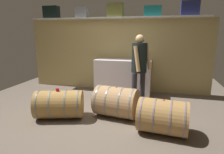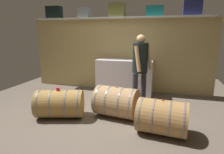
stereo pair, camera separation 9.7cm
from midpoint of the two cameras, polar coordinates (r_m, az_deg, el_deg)
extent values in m
cube|color=brown|center=(4.29, -4.55, -9.78)|extent=(6.39, 7.65, 0.02)
cube|color=tan|center=(5.60, 0.70, 6.44)|extent=(5.19, 0.10, 2.02)
cube|color=silver|center=(5.43, 0.35, 17.07)|extent=(4.78, 0.40, 0.03)
cube|color=black|center=(6.17, -17.91, 17.73)|extent=(0.44, 0.28, 0.34)
cube|color=gray|center=(5.74, -9.36, 18.27)|extent=(0.34, 0.32, 0.28)
cube|color=olive|center=(5.44, 0.49, 19.10)|extent=(0.42, 0.30, 0.35)
cube|color=#167477|center=(5.30, 11.33, 18.53)|extent=(0.45, 0.26, 0.26)
cube|color=navy|center=(5.33, 21.55, 18.36)|extent=(0.43, 0.22, 0.35)
cube|color=white|center=(5.30, 2.74, 0.13)|extent=(1.50, 0.56, 0.94)
cylinder|color=brown|center=(5.29, 8.01, 6.22)|extent=(0.08, 0.08, 0.20)
sphere|color=brown|center=(5.28, 8.05, 7.41)|extent=(0.07, 0.07, 0.07)
cylinder|color=brown|center=(5.28, 8.07, 7.90)|extent=(0.03, 0.03, 0.07)
cylinder|color=white|center=(5.01, 7.18, 4.77)|extent=(0.07, 0.07, 0.00)
cylinder|color=white|center=(5.01, 7.19, 5.24)|extent=(0.01, 0.01, 0.08)
sphere|color=white|center=(5.00, 7.22, 6.00)|extent=(0.07, 0.07, 0.07)
sphere|color=maroon|center=(5.00, 7.21, 5.87)|extent=(0.05, 0.05, 0.05)
cylinder|color=olive|center=(3.95, -16.01, -7.78)|extent=(1.02, 0.77, 0.54)
cylinder|color=slate|center=(4.06, -21.25, -7.62)|extent=(0.18, 0.54, 0.55)
cylinder|color=slate|center=(3.99, -18.04, -7.73)|extent=(0.18, 0.54, 0.55)
cylinder|color=slate|center=(3.92, -13.95, -7.83)|extent=(0.18, 0.54, 0.55)
cylinder|color=slate|center=(3.88, -10.53, -7.89)|extent=(0.18, 0.54, 0.55)
cylinder|color=#974550|center=(3.87, -16.27, -3.95)|extent=(0.04, 0.04, 0.01)
cylinder|color=#A88054|center=(3.86, 0.57, -7.35)|extent=(0.90, 0.71, 0.60)
cylinder|color=slate|center=(3.99, -4.07, -6.68)|extent=(0.12, 0.61, 0.61)
cylinder|color=slate|center=(3.91, -1.24, -7.09)|extent=(0.12, 0.61, 0.61)
cylinder|color=slate|center=(3.82, 2.42, -7.60)|extent=(0.12, 0.61, 0.61)
cylinder|color=slate|center=(3.75, 5.51, -8.01)|extent=(0.12, 0.61, 0.61)
cylinder|color=#954941|center=(3.76, 0.58, -3.01)|extent=(0.04, 0.04, 0.01)
cylinder|color=#A17641|center=(3.34, 13.92, -11.29)|extent=(0.85, 0.65, 0.57)
cylinder|color=slate|center=(3.39, 8.20, -10.70)|extent=(0.09, 0.58, 0.58)
cylinder|color=slate|center=(3.35, 11.72, -11.08)|extent=(0.09, 0.58, 0.58)
cylinder|color=slate|center=(3.33, 16.14, -11.48)|extent=(0.09, 0.58, 0.58)
cylinder|color=slate|center=(3.33, 19.76, -11.77)|extent=(0.09, 0.58, 0.58)
cylinder|color=#8E4447|center=(3.24, 14.20, -6.56)|extent=(0.04, 0.04, 0.01)
cylinder|color=red|center=(3.87, -16.55, -3.56)|extent=(0.07, 0.07, 0.05)
cylinder|color=#302F36|center=(4.35, 5.93, -3.83)|extent=(0.12, 0.12, 0.78)
cylinder|color=#302F36|center=(4.57, 8.33, -3.10)|extent=(0.12, 0.12, 0.78)
cylinder|color=black|center=(4.31, 7.42, 5.68)|extent=(0.34, 0.34, 0.65)
sphere|color=tan|center=(4.28, 7.59, 11.09)|extent=(0.19, 0.19, 0.19)
cylinder|color=tan|center=(4.10, 6.72, 5.33)|extent=(0.20, 0.17, 0.55)
cylinder|color=tan|center=(4.41, 10.04, 5.73)|extent=(0.21, 0.18, 0.55)
camera|label=1|loc=(0.05, -90.77, -0.18)|focal=30.94mm
camera|label=2|loc=(0.05, 89.23, 0.18)|focal=30.94mm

